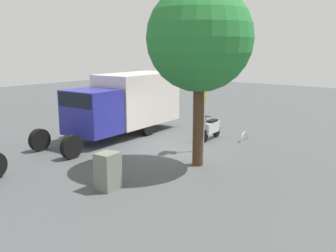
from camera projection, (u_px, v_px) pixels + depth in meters
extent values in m
plane|color=#4A4D4E|center=(170.00, 151.00, 14.82)|extent=(60.00, 60.00, 0.00)
cylinder|color=black|center=(118.00, 121.00, 18.59)|extent=(0.91, 0.31, 0.90)
cylinder|color=black|center=(148.00, 126.00, 17.53)|extent=(0.91, 0.31, 0.90)
cylinder|color=black|center=(40.00, 140.00, 14.84)|extent=(0.91, 0.31, 0.90)
cylinder|color=black|center=(71.00, 147.00, 13.78)|extent=(0.91, 0.31, 0.90)
cube|color=silver|center=(138.00, 98.00, 18.14)|extent=(4.31, 2.46, 2.43)
cube|color=#272A96|center=(92.00, 112.00, 15.71)|extent=(1.93, 2.21, 1.90)
cube|color=black|center=(91.00, 98.00, 15.59)|extent=(1.94, 2.05, 0.60)
cylinder|color=black|center=(204.00, 136.00, 16.16)|extent=(0.57, 0.15, 0.56)
cylinder|color=black|center=(216.00, 131.00, 17.19)|extent=(0.57, 0.15, 0.56)
cube|color=silver|center=(211.00, 127.00, 16.66)|extent=(1.13, 0.42, 0.48)
cube|color=black|center=(212.00, 121.00, 16.69)|extent=(0.66, 0.34, 0.12)
cylinder|color=slate|center=(205.00, 124.00, 16.09)|extent=(0.29, 0.10, 0.69)
cylinder|color=black|center=(205.00, 116.00, 16.02)|extent=(0.09, 0.55, 0.04)
cylinder|color=#9E9EA3|center=(204.00, 113.00, 14.56)|extent=(0.08, 0.08, 3.08)
cylinder|color=red|center=(205.00, 79.00, 14.27)|extent=(0.71, 0.32, 0.76)
cube|color=yellow|center=(204.00, 96.00, 14.40)|extent=(0.33, 0.33, 0.44)
cylinder|color=#47301E|center=(198.00, 122.00, 12.78)|extent=(0.38, 0.38, 3.14)
sphere|color=#257431|center=(200.00, 38.00, 12.20)|extent=(3.58, 3.58, 3.58)
cube|color=slate|center=(108.00, 171.00, 10.75)|extent=(0.68, 0.59, 1.10)
torus|color=#B7B7BC|center=(244.00, 141.00, 16.47)|extent=(0.85, 0.13, 0.85)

